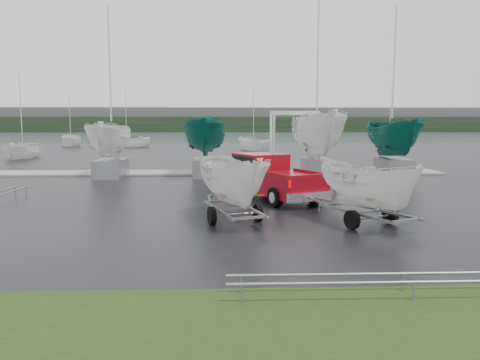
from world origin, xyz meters
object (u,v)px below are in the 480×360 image
trailer_hitched (370,146)px  pickup_truck (268,175)px  boat_hoist (295,133)px  trailer_parked (233,138)px

trailer_hitched → pickup_truck: bearing=90.0°
trailer_hitched → boat_hoist: trailer_hitched is taller
trailer_parked → boat_hoist: size_ratio=1.26×
boat_hoist → trailer_parked: bearing=-105.9°
pickup_truck → boat_hoist: size_ratio=1.49×
trailer_parked → boat_hoist: 16.22m
boat_hoist → pickup_truck: bearing=-105.0°
trailer_hitched → trailer_parked: (-4.33, 0.69, 0.22)m
pickup_truck → trailer_hitched: trailer_hitched is taller
pickup_truck → boat_hoist: 10.95m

